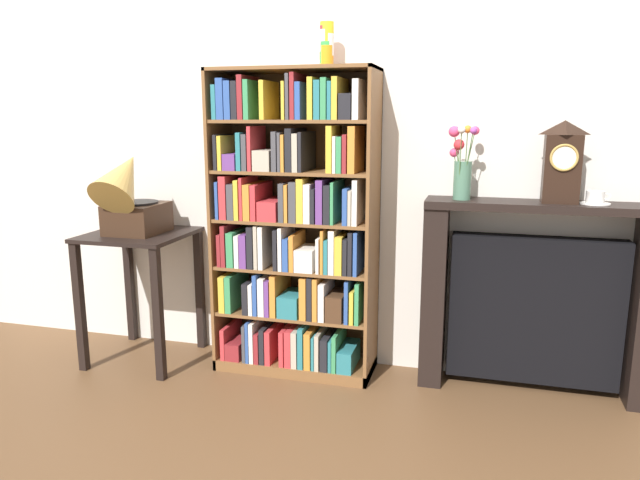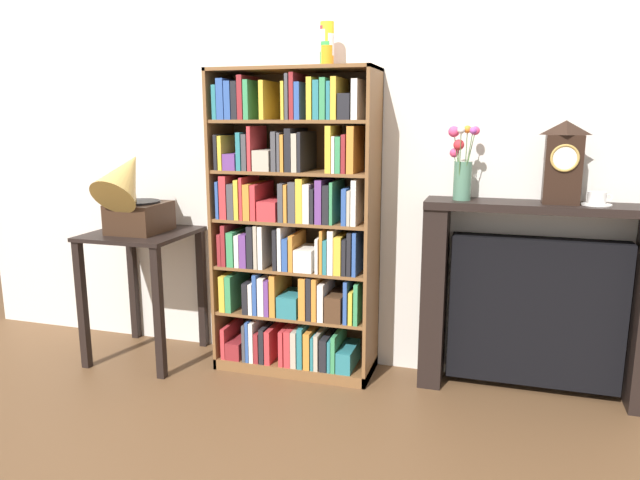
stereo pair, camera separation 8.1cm
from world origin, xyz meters
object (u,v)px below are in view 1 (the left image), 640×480
at_px(bookshelf, 293,234).
at_px(cup_stack, 327,45).
at_px(fireplace_mantel, 535,300).
at_px(teacup_with_saucer, 595,198).
at_px(side_table_left, 140,264).
at_px(flower_vase, 462,168).
at_px(mantel_clock, 562,162).
at_px(gramophone, 129,195).

distance_m(bookshelf, cup_stack, 1.01).
distance_m(fireplace_mantel, teacup_with_saucer, 0.58).
relative_size(side_table_left, flower_vase, 2.05).
distance_m(bookshelf, fireplace_mantel, 1.31).
bearing_deg(fireplace_mantel, side_table_left, -175.51).
xyz_separation_m(bookshelf, mantel_clock, (1.35, 0.05, 0.42)).
bearing_deg(cup_stack, flower_vase, -1.12).
bearing_deg(gramophone, mantel_clock, 5.44).
xyz_separation_m(fireplace_mantel, flower_vase, (-0.39, -0.03, 0.67)).
bearing_deg(teacup_with_saucer, cup_stack, 179.89).
height_order(side_table_left, teacup_with_saucer, teacup_with_saucer).
bearing_deg(gramophone, cup_stack, 11.53).
distance_m(cup_stack, mantel_clock, 1.31).
relative_size(mantel_clock, teacup_with_saucer, 2.82).
height_order(side_table_left, mantel_clock, mantel_clock).
height_order(bookshelf, flower_vase, bookshelf).
relative_size(bookshelf, flower_vase, 4.47).
height_order(bookshelf, side_table_left, bookshelf).
bearing_deg(gramophone, teacup_with_saucer, 5.13).
xyz_separation_m(cup_stack, flower_vase, (0.71, -0.01, -0.61)).
xyz_separation_m(side_table_left, teacup_with_saucer, (2.41, 0.15, 0.45)).
relative_size(cup_stack, gramophone, 0.43).
distance_m(cup_stack, side_table_left, 1.61).
distance_m(side_table_left, fireplace_mantel, 2.18).
bearing_deg(mantel_clock, bookshelf, -177.68).
height_order(bookshelf, mantel_clock, bookshelf).
bearing_deg(fireplace_mantel, gramophone, -173.76).
relative_size(bookshelf, teacup_with_saucer, 11.85).
bearing_deg(side_table_left, teacup_with_saucer, 3.55).
relative_size(bookshelf, mantel_clock, 4.20).
xyz_separation_m(gramophone, fireplace_mantel, (2.17, 0.24, -0.49)).
relative_size(cup_stack, teacup_with_saucer, 1.61).
xyz_separation_m(bookshelf, side_table_left, (-0.90, -0.09, -0.21)).
xyz_separation_m(gramophone, flower_vase, (1.78, 0.20, 0.17)).
bearing_deg(flower_vase, mantel_clock, 1.12).
bearing_deg(teacup_with_saucer, flower_vase, -178.97).
height_order(bookshelf, fireplace_mantel, bookshelf).
bearing_deg(mantel_clock, side_table_left, -176.25).
bearing_deg(teacup_with_saucer, side_table_left, -176.45).
bearing_deg(mantel_clock, teacup_with_saucer, 0.80).
height_order(cup_stack, flower_vase, cup_stack).
distance_m(cup_stack, teacup_with_saucer, 1.53).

